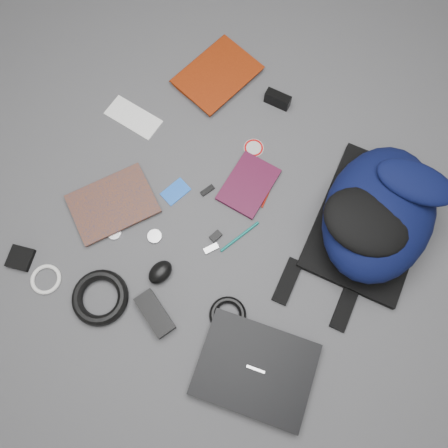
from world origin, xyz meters
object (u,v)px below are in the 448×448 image
Objects in this scene: textbook_red at (197,58)px; dvd_case at (249,185)px; laptop at (255,369)px; comic_book at (102,180)px; backpack at (379,213)px; pouch at (20,258)px; compact_camera at (278,99)px; power_brick at (155,314)px; mouse at (160,272)px.

textbook_red is 0.55m from dvd_case.
laptop reaches higher than comic_book.
textbook_red is at bearing 157.18° from backpack.
comic_book is (-0.79, 0.16, -0.01)m from laptop.
dvd_case is 0.80m from pouch.
compact_camera is at bearing 102.13° from dvd_case.
power_brick reaches higher than comic_book.
compact_camera is at bearing 73.07° from pouch.
comic_book is at bearing -126.10° from compact_camera.
textbook_red is at bearing 140.81° from dvd_case.
backpack is 0.77m from power_brick.
textbook_red is at bearing 92.73° from pouch.
compact_camera reaches higher than pouch.
compact_camera is at bearing 12.37° from textbook_red.
laptop is at bearing -35.56° from textbook_red.
backpack is at bearing 78.15° from power_brick.
power_brick reaches higher than laptop.
laptop is at bearing -105.02° from backpack.
compact_camera is at bearing 99.89° from mouse.
mouse is at bearing -141.06° from backpack.
comic_book is 0.37m from pouch.
mouse is (-0.42, 0.04, 0.01)m from laptop.
backpack is 6.03× the size of mouse.
laptop is 1.18× the size of textbook_red.
compact_camera is 0.64× the size of power_brick.
power_brick is at bearing 171.25° from laptop.
pouch is (-0.42, -0.68, 0.00)m from dvd_case.
pouch is at bearing 174.80° from laptop.
compact_camera is (0.29, 0.63, 0.02)m from comic_book.
backpack reaches higher than compact_camera.
power_brick reaches higher than pouch.
comic_book is at bearing 87.49° from pouch.
compact_camera is (-0.52, 0.18, -0.08)m from backpack.
backpack is 0.44m from dvd_case.
compact_camera reaches higher than textbook_red.
mouse is (-0.43, -0.57, -0.09)m from backpack.
backpack is at bearing 53.53° from comic_book.
mouse is at bearing 32.71° from pouch.
dvd_case is 1.41× the size of power_brick.
backpack is 0.56m from compact_camera.
dvd_case is at bearing -25.48° from textbook_red.
mouse reaches higher than pouch.
comic_book is at bearing 169.18° from power_brick.
dvd_case is at bearing 57.86° from pouch.
backpack is 2.53× the size of dvd_case.
comic_book reaches higher than dvd_case.
power_brick is 1.95× the size of pouch.
laptop is at bearing 14.46° from pouch.
backpack reaches higher than comic_book.
compact_camera is (-0.12, 0.32, 0.02)m from dvd_case.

